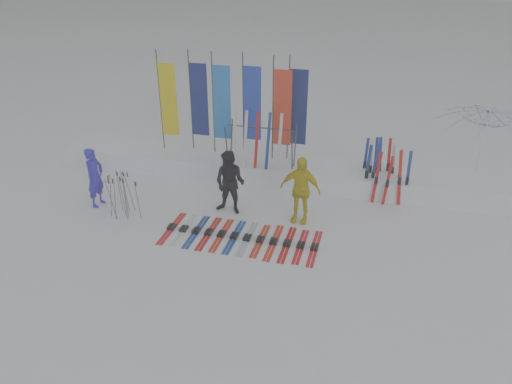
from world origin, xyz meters
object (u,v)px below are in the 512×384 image
(tent_canopy, at_px, (482,150))
(ski_row, at_px, (241,237))
(person_blue, at_px, (95,177))
(ski_rack, at_px, (261,140))
(person_yellow, at_px, (300,190))
(person_black, at_px, (230,183))

(tent_canopy, distance_m, ski_row, 7.56)
(person_blue, distance_m, ski_row, 4.53)
(tent_canopy, height_order, ski_row, tent_canopy)
(ski_rack, bearing_deg, person_blue, -147.62)
(person_yellow, distance_m, ski_row, 1.99)
(person_blue, height_order, ski_row, person_blue)
(person_black, bearing_deg, ski_rack, 87.02)
(ski_row, height_order, ski_rack, ski_rack)
(person_blue, distance_m, person_yellow, 5.69)
(person_black, height_order, ski_rack, ski_rack)
(person_yellow, distance_m, tent_canopy, 5.71)
(person_black, height_order, person_yellow, person_yellow)
(person_black, distance_m, ski_rack, 2.13)
(person_black, xyz_separation_m, ski_rack, (0.34, 2.05, 0.49))
(person_black, height_order, tent_canopy, tent_canopy)
(tent_canopy, bearing_deg, person_black, -154.88)
(person_black, distance_m, tent_canopy, 7.39)
(person_black, distance_m, ski_row, 1.65)
(person_black, bearing_deg, ski_row, -56.09)
(ski_row, distance_m, ski_rack, 3.57)
(person_yellow, height_order, tent_canopy, tent_canopy)
(person_black, bearing_deg, person_yellow, 6.71)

